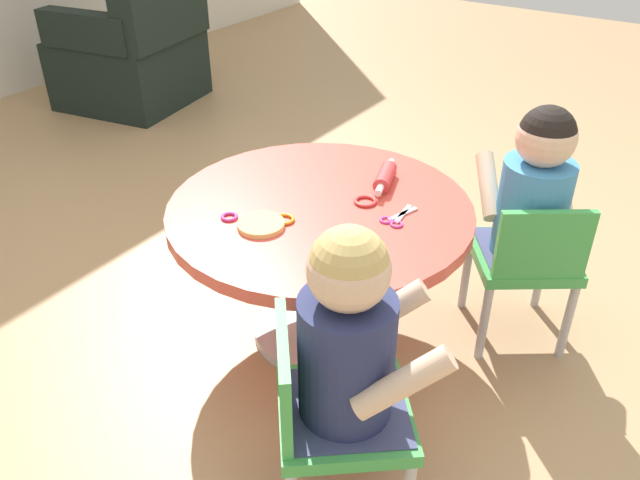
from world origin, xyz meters
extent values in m
plane|color=tan|center=(0.00, 0.00, 0.00)|extent=(10.00, 10.00, 0.00)
cylinder|color=silver|center=(0.00, 0.00, 0.01)|extent=(0.44, 0.44, 0.03)
cylinder|color=silver|center=(0.00, 0.00, 0.22)|extent=(0.12, 0.12, 0.45)
cylinder|color=#D84C3F|center=(0.00, 0.00, 0.47)|extent=(0.91, 0.91, 0.04)
cylinder|color=#B7B7BC|center=(-0.31, -0.42, 0.14)|extent=(0.03, 0.03, 0.28)
cylinder|color=#B7B7BC|center=(-0.47, -0.22, 0.14)|extent=(0.03, 0.03, 0.28)
cube|color=green|center=(-0.49, -0.40, 0.30)|extent=(0.42, 0.42, 0.04)
cube|color=green|center=(-0.58, -0.30, 0.43)|extent=(0.22, 0.19, 0.22)
cube|color=#3F4772|center=(-0.49, -0.40, 0.30)|extent=(0.38, 0.38, 0.04)
cylinder|color=navy|center=(-0.49, -0.40, 0.47)|extent=(0.21, 0.21, 0.30)
sphere|color=beige|center=(-0.49, -0.40, 0.70)|extent=(0.17, 0.17, 0.17)
sphere|color=tan|center=(-0.49, -0.40, 0.71)|extent=(0.16, 0.16, 0.16)
cylinder|color=beige|center=(-0.51, -0.55, 0.49)|extent=(0.18, 0.20, 0.17)
cylinder|color=beige|center=(-0.34, -0.41, 0.49)|extent=(0.18, 0.20, 0.17)
cylinder|color=#B7B7BC|center=(0.55, -0.55, 0.14)|extent=(0.03, 0.03, 0.28)
cylinder|color=#B7B7BC|center=(0.40, -0.34, 0.14)|extent=(0.03, 0.03, 0.28)
cylinder|color=#B7B7BC|center=(0.33, -0.70, 0.14)|extent=(0.03, 0.03, 0.28)
cylinder|color=#B7B7BC|center=(0.18, -0.49, 0.14)|extent=(0.03, 0.03, 0.28)
cube|color=green|center=(0.37, -0.52, 0.30)|extent=(0.42, 0.42, 0.04)
cube|color=green|center=(0.26, -0.60, 0.43)|extent=(0.18, 0.23, 0.22)
cube|color=#3F4772|center=(0.37, -0.52, 0.30)|extent=(0.38, 0.37, 0.04)
cylinder|color=#3F8CCC|center=(0.37, -0.52, 0.47)|extent=(0.21, 0.21, 0.30)
sphere|color=beige|center=(0.37, -0.52, 0.70)|extent=(0.17, 0.17, 0.17)
sphere|color=black|center=(0.37, -0.52, 0.71)|extent=(0.16, 0.16, 0.16)
cylinder|color=beige|center=(0.51, -0.55, 0.49)|extent=(0.21, 0.17, 0.17)
cylinder|color=beige|center=(0.38, -0.37, 0.49)|extent=(0.21, 0.17, 0.17)
cube|color=black|center=(1.18, 2.20, 0.20)|extent=(0.81, 0.81, 0.40)
cube|color=black|center=(1.23, 1.91, 0.62)|extent=(0.72, 0.28, 0.45)
cube|color=black|center=(1.48, 2.25, 0.50)|extent=(0.22, 0.61, 0.20)
cube|color=black|center=(0.89, 2.15, 0.50)|extent=(0.22, 0.61, 0.20)
cylinder|color=#D83F3F|center=(0.23, -0.09, 0.51)|extent=(0.15, 0.09, 0.05)
cylinder|color=white|center=(0.32, -0.06, 0.51)|extent=(0.05, 0.04, 0.02)
cylinder|color=white|center=(0.14, -0.12, 0.51)|extent=(0.05, 0.04, 0.02)
cube|color=silver|center=(0.09, -0.23, 0.49)|extent=(0.11, 0.03, 0.01)
cube|color=silver|center=(0.09, -0.23, 0.49)|extent=(0.11, 0.05, 0.01)
torus|color=#D83F99|center=(0.03, -0.24, 0.49)|extent=(0.04, 0.04, 0.01)
torus|color=#D83F99|center=(0.03, -0.21, 0.49)|extent=(0.04, 0.04, 0.01)
cylinder|color=#F2CC72|center=(-0.19, 0.07, 0.49)|extent=(0.13, 0.13, 0.01)
torus|color=orange|center=(-0.13, 0.03, 0.49)|extent=(0.06, 0.06, 0.01)
torus|color=red|center=(0.09, -0.10, 0.49)|extent=(0.07, 0.07, 0.01)
torus|color=#D83FA5|center=(-0.21, 0.17, 0.49)|extent=(0.05, 0.05, 0.01)
camera|label=1|loc=(-1.37, -0.93, 1.42)|focal=36.02mm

